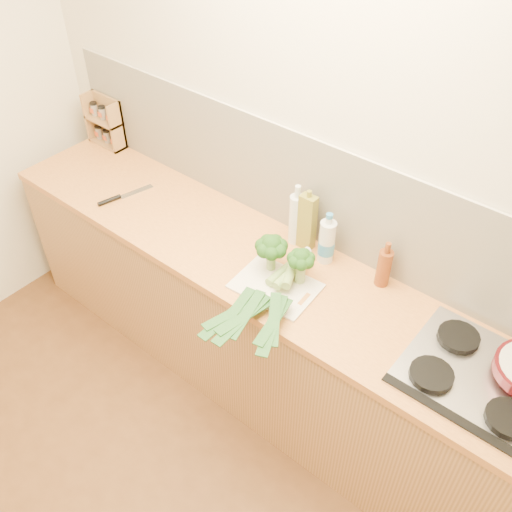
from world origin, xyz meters
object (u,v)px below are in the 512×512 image
Objects in this scene: gas_hob at (481,378)px; chopping_board at (276,286)px; spice_rack at (107,124)px; chefs_knife at (116,198)px.

chopping_board is at bearing -173.95° from gas_hob.
gas_hob is at bearing -5.74° from spice_rack.
gas_hob reaches higher than chopping_board.
spice_rack is at bearing 163.54° from chopping_board.
chefs_knife is (-1.99, -0.11, -0.01)m from gas_hob.
gas_hob is 1.59× the size of chopping_board.
gas_hob is 1.82× the size of chefs_knife.
spice_rack is (-1.55, 0.35, 0.13)m from chopping_board.
gas_hob is 1.92× the size of spice_rack.
chopping_board is (-0.92, -0.10, -0.01)m from gas_hob.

